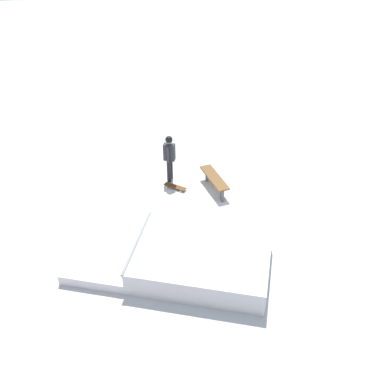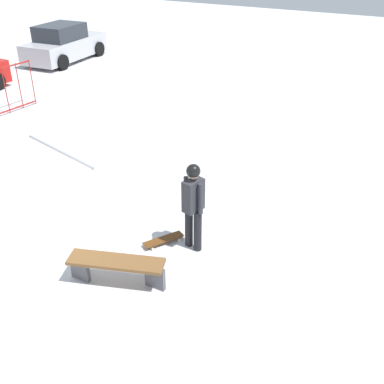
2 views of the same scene
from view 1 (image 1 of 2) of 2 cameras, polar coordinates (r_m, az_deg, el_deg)
name	(u,v)px [view 1 (image 1 of 2)]	position (r m, az deg, el deg)	size (l,w,h in m)	color
ground_plane	(207,238)	(13.86, 1.82, -5.66)	(60.00, 60.00, 0.00)	silver
skate_ramp	(184,259)	(12.73, -0.93, -8.24)	(5.87, 3.84, 0.74)	silver
skater	(169,155)	(15.81, -2.80, 4.58)	(0.42, 0.43, 1.73)	black
skateboard	(175,187)	(15.84, -2.10, 0.67)	(0.79, 0.58, 0.09)	#593314
park_bench	(214,180)	(15.68, 2.77, 1.49)	(0.90, 1.64, 0.48)	brown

